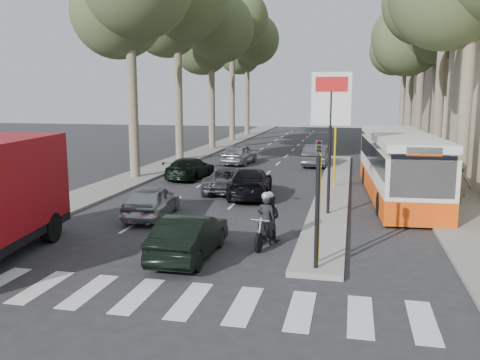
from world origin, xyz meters
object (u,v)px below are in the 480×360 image
Objects in this scene: silver_hatchback at (152,201)px; dark_hatchback at (190,236)px; motorcycle at (268,220)px; city_bus at (398,164)px.

dark_hatchback is (3.00, -4.43, -0.01)m from silver_hatchback.
dark_hatchback is 2.73m from motorcycle.
city_bus is at bearing -154.05° from silver_hatchback.
silver_hatchback is 11.44m from city_bus.
silver_hatchback is at bearing -55.55° from dark_hatchback.
dark_hatchback is at bearing 118.40° from silver_hatchback.
dark_hatchback is at bearing -126.18° from city_bus.
city_bus reaches higher than silver_hatchback.
city_bus reaches higher than motorcycle.
motorcycle reaches higher than dark_hatchback.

